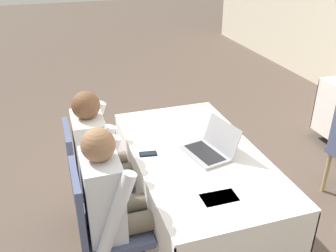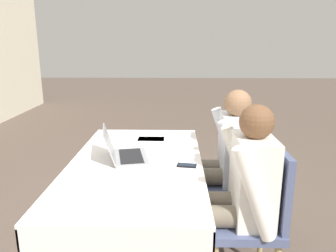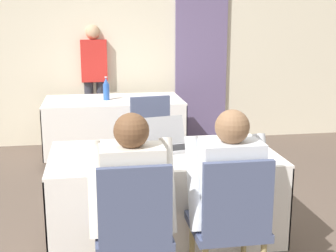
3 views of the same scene
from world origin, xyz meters
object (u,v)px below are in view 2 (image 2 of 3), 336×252
laptop (125,153)px  person_checkered_shirt (239,188)px  cell_phone (187,165)px  chair_near_left (255,212)px  chair_near_right (237,175)px  person_white_shirt (225,155)px

laptop → person_checkered_shirt: 0.81m
laptop → cell_phone: 0.45m
laptop → chair_near_left: size_ratio=0.44×
chair_near_left → chair_near_right: 0.58m
chair_near_right → person_white_shirt: (0.00, 0.10, 0.16)m
chair_near_right → person_white_shirt: size_ratio=0.78×
chair_near_left → chair_near_right: same height
person_checkered_shirt → laptop: bearing=-114.3°
cell_phone → person_checkered_shirt: (-0.21, -0.31, -0.06)m
cell_phone → chair_near_right: 0.59m
person_white_shirt → person_checkered_shirt: bearing=0.0°
chair_near_left → chair_near_right: bearing=-180.0°
cell_phone → person_checkered_shirt: person_checkered_shirt is taller
person_white_shirt → chair_near_left: bearing=10.2°
laptop → person_white_shirt: person_white_shirt is taller
laptop → cell_phone: laptop is taller
chair_near_left → cell_phone: bearing=-116.8°
chair_near_right → person_white_shirt: person_white_shirt is taller
cell_phone → person_checkered_shirt: size_ratio=0.11×
person_checkered_shirt → chair_near_left: bearing=90.0°
chair_near_left → person_checkered_shirt: person_checkered_shirt is taller
chair_near_left → laptop: bearing=-111.5°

